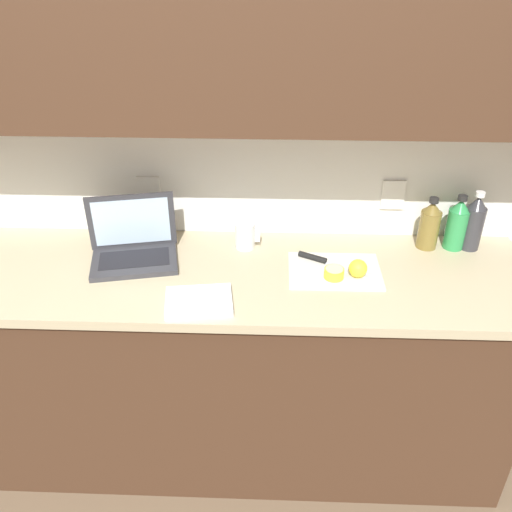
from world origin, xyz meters
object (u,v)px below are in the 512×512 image
(lemon_half_cut, at_px, (334,273))
(bottle_green_soda, at_px, (429,225))
(knife, at_px, (322,261))
(lemon_whole_beside, at_px, (358,268))
(cutting_board, at_px, (335,271))
(bottle_oil_tall, at_px, (457,224))
(bottle_water_clear, at_px, (474,223))
(measuring_cup, at_px, (245,236))
(laptop, at_px, (133,245))

(lemon_half_cut, distance_m, bottle_green_soda, 0.46)
(knife, height_order, lemon_whole_beside, lemon_whole_beside)
(cutting_board, distance_m, lemon_half_cut, 0.05)
(cutting_board, distance_m, bottle_oil_tall, 0.52)
(knife, relative_size, bottle_oil_tall, 1.25)
(bottle_green_soda, height_order, bottle_water_clear, bottle_water_clear)
(knife, bearing_deg, cutting_board, -21.34)
(cutting_board, distance_m, bottle_green_soda, 0.43)
(lemon_half_cut, distance_m, lemon_whole_beside, 0.09)
(cutting_board, relative_size, lemon_whole_beside, 5.04)
(cutting_board, height_order, lemon_whole_beside, lemon_whole_beside)
(lemon_half_cut, relative_size, bottle_green_soda, 0.34)
(cutting_board, height_order, measuring_cup, measuring_cup)
(knife, bearing_deg, measuring_cup, -173.91)
(lemon_whole_beside, bearing_deg, measuring_cup, 153.73)
(bottle_water_clear, bearing_deg, knife, -165.72)
(bottle_oil_tall, distance_m, measuring_cup, 0.81)
(cutting_board, bearing_deg, bottle_water_clear, 19.99)
(laptop, distance_m, bottle_water_clear, 1.29)
(laptop, bearing_deg, bottle_water_clear, -6.26)
(knife, distance_m, bottle_oil_tall, 0.54)
(laptop, bearing_deg, lemon_half_cut, -21.01)
(lemon_whole_beside, distance_m, measuring_cup, 0.46)
(bottle_oil_tall, bearing_deg, laptop, -174.16)
(cutting_board, distance_m, measuring_cup, 0.38)
(lemon_half_cut, bearing_deg, bottle_oil_tall, 26.86)
(lemon_half_cut, xyz_separation_m, bottle_water_clear, (0.54, 0.24, 0.08))
(laptop, relative_size, measuring_cup, 3.51)
(cutting_board, height_order, lemon_half_cut, lemon_half_cut)
(cutting_board, bearing_deg, measuring_cup, 153.83)
(knife, xyz_separation_m, bottle_oil_tall, (0.52, 0.15, 0.08))
(bottle_water_clear, bearing_deg, cutting_board, -160.01)
(cutting_board, bearing_deg, knife, 130.92)
(laptop, relative_size, lemon_whole_beside, 5.39)
(laptop, xyz_separation_m, knife, (0.71, -0.02, -0.04))
(knife, distance_m, bottle_green_soda, 0.45)
(bottle_oil_tall, bearing_deg, measuring_cup, -177.79)
(laptop, xyz_separation_m, cutting_board, (0.75, -0.07, -0.05))
(lemon_half_cut, xyz_separation_m, bottle_green_soda, (0.38, 0.24, 0.07))
(bottle_green_soda, bearing_deg, lemon_half_cut, -147.22)
(laptop, distance_m, lemon_whole_beside, 0.83)
(measuring_cup, bearing_deg, laptop, -167.20)
(lemon_whole_beside, bearing_deg, bottle_water_clear, 26.92)
(knife, xyz_separation_m, lemon_whole_beside, (0.12, -0.09, 0.02))
(lemon_half_cut, xyz_separation_m, lemon_whole_beside, (0.08, 0.01, 0.01))
(measuring_cup, bearing_deg, lemon_half_cut, -33.22)
(lemon_half_cut, relative_size, measuring_cup, 0.70)
(lemon_whole_beside, relative_size, bottle_water_clear, 0.28)
(knife, height_order, bottle_green_soda, bottle_green_soda)
(cutting_board, bearing_deg, lemon_half_cut, -98.91)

